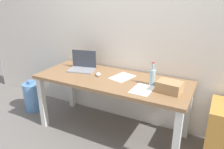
% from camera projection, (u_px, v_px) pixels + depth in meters
% --- Properties ---
extents(ground_plane, '(8.00, 8.00, 0.00)m').
position_uv_depth(ground_plane, '(112.00, 130.00, 2.92)').
color(ground_plane, slate).
extents(back_wall, '(5.20, 0.08, 2.60)m').
position_uv_depth(back_wall, '(127.00, 27.00, 2.82)').
color(back_wall, silver).
rests_on(back_wall, ground).
extents(desk, '(1.87, 0.74, 0.75)m').
position_uv_depth(desk, '(112.00, 85.00, 2.69)').
color(desk, olive).
rests_on(desk, ground).
extents(laptop_left, '(0.38, 0.30, 0.25)m').
position_uv_depth(laptop_left, '(82.00, 66.00, 2.93)').
color(laptop_left, gray).
rests_on(laptop_left, desk).
extents(beer_bottle, '(0.06, 0.06, 0.27)m').
position_uv_depth(beer_bottle, '(152.00, 77.00, 2.44)').
color(beer_bottle, '#99B7C1').
rests_on(beer_bottle, desk).
extents(computer_mouse, '(0.10, 0.12, 0.03)m').
position_uv_depth(computer_mouse, '(98.00, 74.00, 2.74)').
color(computer_mouse, silver).
rests_on(computer_mouse, desk).
extents(cardboard_box, '(0.27, 0.21, 0.11)m').
position_uv_depth(cardboard_box, '(169.00, 87.00, 2.28)').
color(cardboard_box, tan).
rests_on(cardboard_box, desk).
extents(paper_sheet_front_right, '(0.22, 0.30, 0.00)m').
position_uv_depth(paper_sheet_front_right, '(143.00, 89.00, 2.36)').
color(paper_sheet_front_right, white).
rests_on(paper_sheet_front_right, desk).
extents(paper_sheet_near_back, '(0.28, 0.34, 0.00)m').
position_uv_depth(paper_sheet_near_back, '(122.00, 77.00, 2.70)').
color(paper_sheet_near_back, white).
rests_on(paper_sheet_near_back, desk).
extents(water_cooler_jug, '(0.26, 0.26, 0.49)m').
position_uv_depth(water_cooler_jug, '(33.00, 96.00, 3.37)').
color(water_cooler_jug, '#598CC6').
rests_on(water_cooler_jug, ground).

